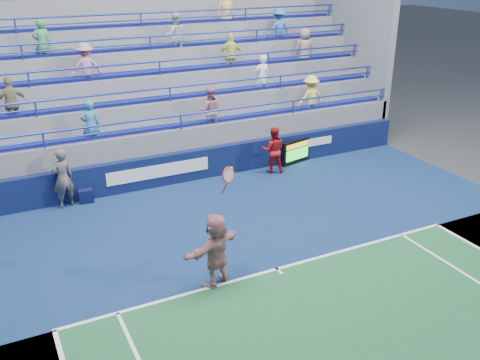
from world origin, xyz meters
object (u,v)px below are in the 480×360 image
judge_chair (86,194)px  tennis_player (216,250)px  ball_girl (273,150)px  line_judge (63,178)px  serve_speed_board (296,152)px

judge_chair → tennis_player: 6.49m
tennis_player → ball_girl: 7.48m
judge_chair → ball_girl: 6.74m
judge_chair → line_judge: (-0.65, -0.10, 0.71)m
judge_chair → tennis_player: tennis_player is taller
judge_chair → ball_girl: bearing=-3.8°
serve_speed_board → ball_girl: 1.35m
tennis_player → line_judge: size_ratio=1.54×
line_judge → ball_girl: (7.34, -0.35, -0.11)m
judge_chair → ball_girl: (6.69, -0.44, 0.60)m
serve_speed_board → tennis_player: tennis_player is taller
line_judge → judge_chair: bearing=171.1°
serve_speed_board → judge_chair: size_ratio=1.69×
judge_chair → tennis_player: size_ratio=0.27×
line_judge → ball_girl: bearing=159.9°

